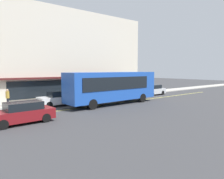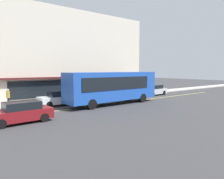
{
  "view_description": "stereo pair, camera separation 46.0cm",
  "coord_description": "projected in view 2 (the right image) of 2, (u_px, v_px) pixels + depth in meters",
  "views": [
    {
      "loc": [
        -16.03,
        -17.86,
        3.78
      ],
      "look_at": [
        -1.71,
        -0.02,
        1.6
      ],
      "focal_mm": 33.58,
      "sensor_mm": 36.0,
      "label": 1
    },
    {
      "loc": [
        -15.67,
        -18.15,
        3.78
      ],
      "look_at": [
        -1.71,
        -0.02,
        1.6
      ],
      "focal_mm": 33.58,
      "sensor_mm": 36.0,
      "label": 2
    }
  ],
  "objects": [
    {
      "name": "sidewalk",
      "position": [
        99.0,
        97.0,
        28.15
      ],
      "size": [
        80.0,
        2.45,
        0.15
      ],
      "primitive_type": "cube",
      "color": "#B2ADA3",
      "rests_on": "ground"
    },
    {
      "name": "bus",
      "position": [
        113.0,
        86.0,
        22.83
      ],
      "size": [
        11.19,
        2.83,
        3.5
      ],
      "color": "#1E4CAD",
      "rests_on": "ground"
    },
    {
      "name": "car_maroon",
      "position": [
        21.0,
        113.0,
        14.85
      ],
      "size": [
        4.38,
        2.01,
        1.52
      ],
      "color": "maroon",
      "rests_on": "ground"
    },
    {
      "name": "traffic_light",
      "position": [
        93.0,
        79.0,
        26.52
      ],
      "size": [
        0.3,
        0.52,
        3.2
      ],
      "color": "#2D2D33",
      "rests_on": "sidewalk"
    },
    {
      "name": "storefront_building",
      "position": [
        53.0,
        56.0,
        30.68
      ],
      "size": [
        24.56,
        11.52,
        11.44
      ],
      "color": "beige",
      "rests_on": "ground"
    },
    {
      "name": "lane_centre_stripe",
      "position": [
        124.0,
        102.0,
        24.19
      ],
      "size": [
        36.0,
        0.16,
        0.01
      ],
      "primitive_type": "cube",
      "color": "#D8D14C",
      "rests_on": "ground"
    },
    {
      "name": "car_white",
      "position": [
        60.0,
        98.0,
        22.27
      ],
      "size": [
        4.3,
        1.87,
        1.52
      ],
      "color": "white",
      "rests_on": "ground"
    },
    {
      "name": "pedestrian_mid_block",
      "position": [
        8.0,
        96.0,
        20.72
      ],
      "size": [
        0.34,
        0.34,
        1.73
      ],
      "color": "black",
      "rests_on": "sidewalk"
    },
    {
      "name": "ground",
      "position": [
        124.0,
        102.0,
        24.19
      ],
      "size": [
        120.0,
        120.0,
        0.0
      ],
      "primitive_type": "plane",
      "color": "#38383A"
    },
    {
      "name": "car_silver",
      "position": [
        154.0,
        90.0,
        30.98
      ],
      "size": [
        4.36,
        1.98,
        1.52
      ],
      "color": "#B7BABF",
      "rests_on": "ground"
    }
  ]
}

